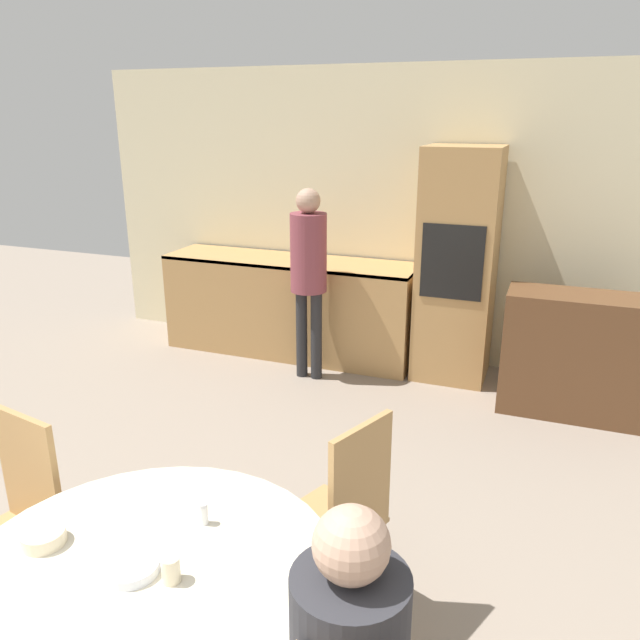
{
  "coord_description": "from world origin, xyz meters",
  "views": [
    {
      "loc": [
        1.19,
        -0.02,
        2.2
      ],
      "look_at": [
        0.01,
        3.06,
        1.1
      ],
      "focal_mm": 35.0,
      "sensor_mm": 36.0,
      "label": 1
    }
  ],
  "objects_px": {
    "oven_unit": "(457,266)",
    "cup": "(171,569)",
    "chair_far_left": "(17,516)",
    "person_standing": "(309,263)",
    "chair_far_right": "(344,511)",
    "sideboard": "(583,356)",
    "bowl_centre": "(131,567)",
    "bowl_near": "(43,537)",
    "dining_table": "(151,626)"
  },
  "relations": [
    {
      "from": "oven_unit",
      "to": "cup",
      "type": "distance_m",
      "value": 3.8
    },
    {
      "from": "oven_unit",
      "to": "chair_far_left",
      "type": "bearing_deg",
      "value": -110.07
    },
    {
      "from": "oven_unit",
      "to": "person_standing",
      "type": "xyz_separation_m",
      "value": [
        -1.14,
        -0.5,
        0.04
      ]
    },
    {
      "from": "oven_unit",
      "to": "chair_far_right",
      "type": "relative_size",
      "value": 1.95
    },
    {
      "from": "person_standing",
      "to": "sideboard",
      "type": "bearing_deg",
      "value": 2.1
    },
    {
      "from": "sideboard",
      "to": "bowl_centre",
      "type": "relative_size",
      "value": 6.18
    },
    {
      "from": "bowl_centre",
      "to": "bowl_near",
      "type": "bearing_deg",
      "value": 178.57
    },
    {
      "from": "chair_far_right",
      "to": "person_standing",
      "type": "distance_m",
      "value": 2.77
    },
    {
      "from": "chair_far_left",
      "to": "person_standing",
      "type": "bearing_deg",
      "value": 98.57
    },
    {
      "from": "dining_table",
      "to": "cup",
      "type": "height_order",
      "value": "cup"
    },
    {
      "from": "dining_table",
      "to": "cup",
      "type": "distance_m",
      "value": 0.29
    },
    {
      "from": "oven_unit",
      "to": "chair_far_right",
      "type": "bearing_deg",
      "value": -89.65
    },
    {
      "from": "dining_table",
      "to": "chair_far_left",
      "type": "xyz_separation_m",
      "value": [
        -0.88,
        0.27,
        0.03
      ]
    },
    {
      "from": "chair_far_left",
      "to": "oven_unit",
      "type": "bearing_deg",
      "value": 81.17
    },
    {
      "from": "dining_table",
      "to": "bowl_centre",
      "type": "height_order",
      "value": "bowl_centre"
    },
    {
      "from": "person_standing",
      "to": "bowl_centre",
      "type": "distance_m",
      "value": 3.38
    },
    {
      "from": "chair_far_right",
      "to": "bowl_centre",
      "type": "bearing_deg",
      "value": -8.05
    },
    {
      "from": "dining_table",
      "to": "bowl_centre",
      "type": "distance_m",
      "value": 0.25
    },
    {
      "from": "oven_unit",
      "to": "sideboard",
      "type": "bearing_deg",
      "value": -22.0
    },
    {
      "from": "sideboard",
      "to": "chair_far_left",
      "type": "distance_m",
      "value": 3.86
    },
    {
      "from": "oven_unit",
      "to": "sideboard",
      "type": "relative_size",
      "value": 1.69
    },
    {
      "from": "person_standing",
      "to": "cup",
      "type": "bearing_deg",
      "value": -75.67
    },
    {
      "from": "sideboard",
      "to": "chair_far_left",
      "type": "bearing_deg",
      "value": -126.83
    },
    {
      "from": "dining_table",
      "to": "oven_unit",
      "type": "bearing_deg",
      "value": 83.87
    },
    {
      "from": "chair_far_left",
      "to": "bowl_near",
      "type": "xyz_separation_m",
      "value": [
        0.45,
        -0.28,
        0.22
      ]
    },
    {
      "from": "dining_table",
      "to": "chair_far_right",
      "type": "bearing_deg",
      "value": 62.48
    },
    {
      "from": "chair_far_right",
      "to": "bowl_centre",
      "type": "distance_m",
      "value": 0.98
    },
    {
      "from": "chair_far_right",
      "to": "bowl_centre",
      "type": "height_order",
      "value": "chair_far_right"
    },
    {
      "from": "cup",
      "to": "bowl_near",
      "type": "relative_size",
      "value": 0.59
    },
    {
      "from": "dining_table",
      "to": "bowl_centre",
      "type": "xyz_separation_m",
      "value": [
        -0.04,
        -0.01,
        0.24
      ]
    },
    {
      "from": "oven_unit",
      "to": "dining_table",
      "type": "height_order",
      "value": "oven_unit"
    },
    {
      "from": "dining_table",
      "to": "chair_far_left",
      "type": "height_order",
      "value": "chair_far_left"
    },
    {
      "from": "oven_unit",
      "to": "chair_far_right",
      "type": "distance_m",
      "value": 3.0
    },
    {
      "from": "chair_far_left",
      "to": "cup",
      "type": "height_order",
      "value": "chair_far_left"
    },
    {
      "from": "person_standing",
      "to": "dining_table",
      "type": "bearing_deg",
      "value": -77.38
    },
    {
      "from": "oven_unit",
      "to": "cup",
      "type": "height_order",
      "value": "oven_unit"
    },
    {
      "from": "oven_unit",
      "to": "dining_table",
      "type": "relative_size",
      "value": 1.5
    },
    {
      "from": "chair_far_right",
      "to": "oven_unit",
      "type": "bearing_deg",
      "value": -158.24
    },
    {
      "from": "oven_unit",
      "to": "bowl_centre",
      "type": "bearing_deg",
      "value": -96.76
    },
    {
      "from": "sideboard",
      "to": "bowl_near",
      "type": "xyz_separation_m",
      "value": [
        -1.86,
        -3.37,
        0.3
      ]
    },
    {
      "from": "bowl_near",
      "to": "chair_far_right",
      "type": "bearing_deg",
      "value": 44.0
    },
    {
      "from": "dining_table",
      "to": "bowl_near",
      "type": "xyz_separation_m",
      "value": [
        -0.42,
        -0.01,
        0.25
      ]
    },
    {
      "from": "dining_table",
      "to": "bowl_near",
      "type": "height_order",
      "value": "bowl_near"
    },
    {
      "from": "bowl_centre",
      "to": "dining_table",
      "type": "bearing_deg",
      "value": 18.59
    },
    {
      "from": "person_standing",
      "to": "bowl_centre",
      "type": "bearing_deg",
      "value": -78.17
    },
    {
      "from": "bowl_near",
      "to": "chair_far_left",
      "type": "bearing_deg",
      "value": 148.28
    },
    {
      "from": "person_standing",
      "to": "cup",
      "type": "height_order",
      "value": "person_standing"
    },
    {
      "from": "bowl_centre",
      "to": "chair_far_right",
      "type": "bearing_deg",
      "value": 60.54
    },
    {
      "from": "dining_table",
      "to": "sideboard",
      "type": "bearing_deg",
      "value": 66.84
    },
    {
      "from": "oven_unit",
      "to": "bowl_centre",
      "type": "distance_m",
      "value": 3.83
    }
  ]
}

